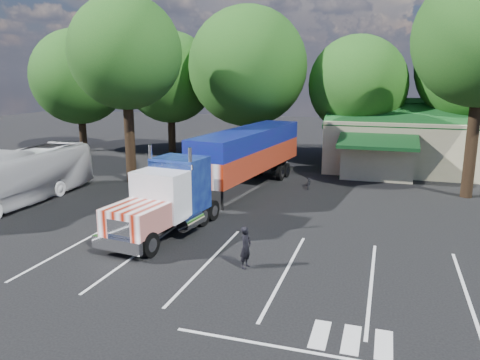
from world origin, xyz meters
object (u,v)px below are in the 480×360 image
(tour_bus, at_px, (16,178))
(silver_sedan, at_px, (451,169))
(bicycle, at_px, (309,182))
(semi_truck, at_px, (232,160))
(woman, at_px, (246,247))

(tour_bus, relative_size, silver_sedan, 2.76)
(tour_bus, xyz_separation_m, silver_sedan, (24.96, 15.27, -0.91))
(tour_bus, bearing_deg, silver_sedan, 30.53)
(silver_sedan, bearing_deg, bicycle, 144.88)
(semi_truck, distance_m, bicycle, 6.14)
(semi_truck, height_order, woman, semi_truck)
(bicycle, xyz_separation_m, tour_bus, (-15.59, -9.27, 1.18))
(woman, height_order, tour_bus, tour_bus)
(woman, xyz_separation_m, bicycle, (0.20, 14.00, -0.44))
(tour_bus, bearing_deg, bicycle, 29.80)
(woman, relative_size, silver_sedan, 0.41)
(semi_truck, xyz_separation_m, bicycle, (4.10, 4.14, -1.94))
(bicycle, relative_size, silver_sedan, 0.38)
(semi_truck, bearing_deg, tour_bus, -148.64)
(semi_truck, distance_m, silver_sedan, 16.94)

